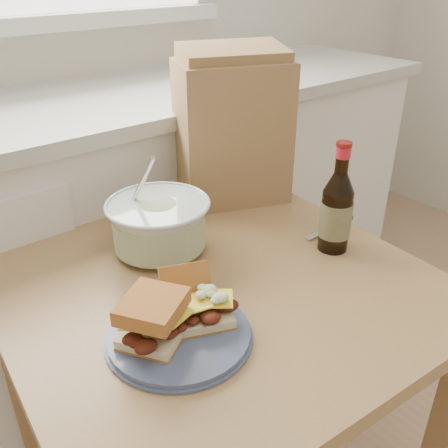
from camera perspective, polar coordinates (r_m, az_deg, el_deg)
cabinet_run at (r=1.74m, az=-13.10°, el=-1.25°), size 2.50×0.64×0.94m
dining_table at (r=1.12m, az=-1.14°, el=-10.63°), size 0.91×0.91×0.71m
plate at (r=0.91m, az=-5.17°, el=-12.49°), size 0.25×0.25×0.02m
sandwich_left at (r=0.87m, az=-8.08°, el=-10.60°), size 0.14×0.14×0.08m
sandwich_right at (r=0.92m, az=-3.08°, el=-8.78°), size 0.13×0.17×0.08m
coleslaw_bowl at (r=1.14m, az=-7.42°, el=-0.33°), size 0.23×0.23×0.23m
beer_bottle at (r=1.15m, az=12.72°, el=1.48°), size 0.07×0.07×0.26m
knife at (r=1.29m, az=12.80°, el=0.04°), size 0.17×0.02×0.01m
paper_bag at (r=1.35m, az=0.95°, el=10.42°), size 0.33×0.28×0.37m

